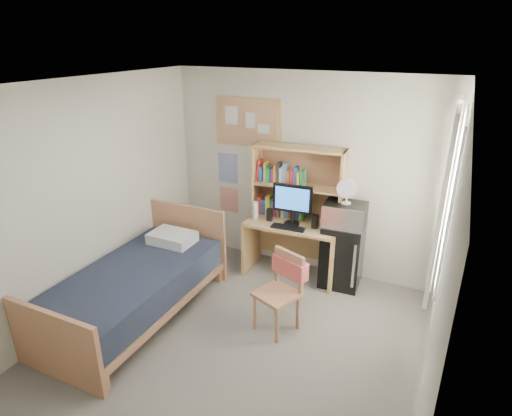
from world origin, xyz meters
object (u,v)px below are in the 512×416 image
at_px(monitor, 292,205).
at_px(microwave, 345,215).
at_px(speaker_left, 270,215).
at_px(mini_fridge, 342,254).
at_px(bed, 135,293).
at_px(speaker_right, 315,222).
at_px(bulletin_board, 248,122).
at_px(desk, 292,249).
at_px(desk_fan, 347,192).
at_px(desk_chair, 277,294).

xyz_separation_m(monitor, microwave, (0.65, 0.10, -0.05)).
relative_size(speaker_left, microwave, 0.33).
bearing_deg(mini_fridge, microwave, -90.00).
xyz_separation_m(speaker_left, microwave, (0.95, 0.12, 0.13)).
bearing_deg(microwave, bed, -142.08).
xyz_separation_m(mini_fridge, speaker_right, (-0.35, -0.10, 0.43)).
height_order(monitor, microwave, monitor).
bearing_deg(bulletin_board, desk, -21.11).
xyz_separation_m(bed, desk_fan, (1.91, 1.66, 0.96)).
bearing_deg(mini_fridge, bulletin_board, 167.25).
relative_size(mini_fridge, desk_fan, 2.90).
distance_m(bed, microwave, 2.62).
distance_m(mini_fridge, bed, 2.54).
relative_size(mini_fridge, bed, 0.39).
distance_m(bulletin_board, desk_chair, 2.34).
bearing_deg(microwave, desk, -179.58).
distance_m(bulletin_board, monitor, 1.25).
bearing_deg(desk_fan, mini_fridge, 90.00).
xyz_separation_m(desk_chair, mini_fridge, (0.38, 1.22, -0.03)).
bearing_deg(desk_chair, monitor, 124.37).
relative_size(desk, bed, 0.57).
distance_m(bulletin_board, speaker_right, 1.58).
bearing_deg(desk_fan, microwave, 0.00).
distance_m(desk, speaker_right, 0.56).
distance_m(desk_chair, mini_fridge, 1.28).
distance_m(monitor, desk_fan, 0.70).
distance_m(desk_chair, speaker_right, 1.19).
relative_size(desk_chair, microwave, 1.80).
bearing_deg(mini_fridge, desk, -177.83).
bearing_deg(bulletin_board, desk_fan, -10.45).
bearing_deg(speaker_right, desk_chair, -94.72).
relative_size(bulletin_board, desk, 0.78).
relative_size(desk_chair, speaker_right, 5.13).
xyz_separation_m(mini_fridge, microwave, (0.00, -0.02, 0.55)).
relative_size(mini_fridge, microwave, 1.67).
bearing_deg(bulletin_board, desk_chair, -54.07).
relative_size(monitor, speaker_left, 3.25).
bearing_deg(speaker_right, mini_fridge, 13.52).
height_order(desk_chair, monitor, monitor).
bearing_deg(bed, desk_fan, 40.67).
bearing_deg(speaker_right, bed, -137.80).
bearing_deg(speaker_left, mini_fridge, 5.08).
height_order(mini_fridge, monitor, monitor).
relative_size(bulletin_board, desk_chair, 1.06).
relative_size(mini_fridge, speaker_right, 4.77).
relative_size(bulletin_board, speaker_left, 5.75).
bearing_deg(desk, bed, -130.91).
distance_m(speaker_left, speaker_right, 0.60).
relative_size(desk_chair, monitor, 1.66).
height_order(bed, monitor, monitor).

